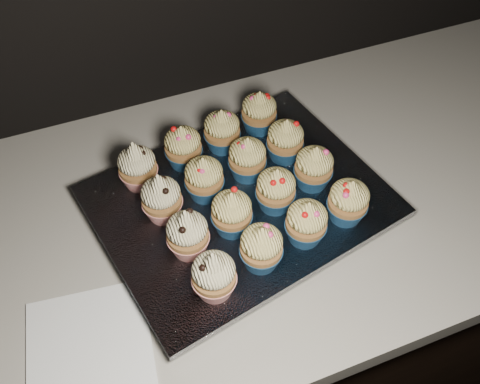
{
  "coord_description": "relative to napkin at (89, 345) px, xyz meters",
  "views": [
    {
      "loc": [
        -0.32,
        1.18,
        1.61
      ],
      "look_at": [
        -0.13,
        1.68,
        0.95
      ],
      "focal_mm": 40.0,
      "sensor_mm": 36.0,
      "label": 1
    }
  ],
  "objects": [
    {
      "name": "cabinet",
      "position": [
        0.4,
        0.16,
        -0.47
      ],
      "size": [
        2.4,
        0.6,
        0.86
      ],
      "primitive_type": "cube",
      "color": "black",
      "rests_on": "ground"
    },
    {
      "name": "worktop",
      "position": [
        0.4,
        0.16,
        -0.02
      ],
      "size": [
        2.44,
        0.64,
        0.04
      ],
      "primitive_type": "cube",
      "color": "beige",
      "rests_on": "cabinet"
    },
    {
      "name": "napkin",
      "position": [
        0.0,
        0.0,
        0.0
      ],
      "size": [
        0.19,
        0.19,
        0.0
      ],
      "primitive_type": "cube",
      "rotation": [
        0.0,
        0.0,
        -0.12
      ],
      "color": "white",
      "rests_on": "worktop"
    },
    {
      "name": "baking_tray",
      "position": [
        0.28,
        0.14,
        0.01
      ],
      "size": [
        0.46,
        0.39,
        0.02
      ],
      "primitive_type": "cube",
      "rotation": [
        0.0,
        0.0,
        0.2
      ],
      "color": "black",
      "rests_on": "worktop"
    },
    {
      "name": "foil_lining",
      "position": [
        0.28,
        0.14,
        0.03
      ],
      "size": [
        0.5,
        0.43,
        0.01
      ],
      "primitive_type": "cube",
      "rotation": [
        0.0,
        0.0,
        0.2
      ],
      "color": "silver",
      "rests_on": "baking_tray"
    },
    {
      "name": "cupcake_0",
      "position": [
        0.19,
        0.0,
        0.07
      ],
      "size": [
        0.06,
        0.06,
        0.1
      ],
      "color": "red",
      "rests_on": "foil_lining"
    },
    {
      "name": "cupcake_1",
      "position": [
        0.26,
        0.02,
        0.07
      ],
      "size": [
        0.06,
        0.06,
        0.08
      ],
      "color": "navy",
      "rests_on": "foil_lining"
    },
    {
      "name": "cupcake_2",
      "position": [
        0.34,
        0.04,
        0.07
      ],
      "size": [
        0.06,
        0.06,
        0.08
      ],
      "color": "navy",
      "rests_on": "foil_lining"
    },
    {
      "name": "cupcake_3",
      "position": [
        0.42,
        0.05,
        0.07
      ],
      "size": [
        0.06,
        0.06,
        0.08
      ],
      "color": "navy",
      "rests_on": "foil_lining"
    },
    {
      "name": "cupcake_4",
      "position": [
        0.17,
        0.08,
        0.07
      ],
      "size": [
        0.06,
        0.06,
        0.1
      ],
      "color": "red",
      "rests_on": "foil_lining"
    },
    {
      "name": "cupcake_5",
      "position": [
        0.25,
        0.09,
        0.07
      ],
      "size": [
        0.06,
        0.06,
        0.08
      ],
      "color": "navy",
      "rests_on": "foil_lining"
    },
    {
      "name": "cupcake_6",
      "position": [
        0.33,
        0.11,
        0.07
      ],
      "size": [
        0.06,
        0.06,
        0.08
      ],
      "color": "navy",
      "rests_on": "foil_lining"
    },
    {
      "name": "cupcake_7",
      "position": [
        0.4,
        0.13,
        0.07
      ],
      "size": [
        0.06,
        0.06,
        0.08
      ],
      "color": "navy",
      "rests_on": "foil_lining"
    },
    {
      "name": "cupcake_8",
      "position": [
        0.16,
        0.16,
        0.07
      ],
      "size": [
        0.06,
        0.06,
        0.1
      ],
      "color": "red",
      "rests_on": "foil_lining"
    },
    {
      "name": "cupcake_9",
      "position": [
        0.23,
        0.17,
        0.07
      ],
      "size": [
        0.06,
        0.06,
        0.08
      ],
      "color": "navy",
      "rests_on": "foil_lining"
    },
    {
      "name": "cupcake_10",
      "position": [
        0.31,
        0.19,
        0.07
      ],
      "size": [
        0.06,
        0.06,
        0.08
      ],
      "color": "navy",
      "rests_on": "foil_lining"
    },
    {
      "name": "cupcake_11",
      "position": [
        0.38,
        0.2,
        0.07
      ],
      "size": [
        0.06,
        0.06,
        0.08
      ],
      "color": "navy",
      "rests_on": "foil_lining"
    },
    {
      "name": "cupcake_12",
      "position": [
        0.14,
        0.23,
        0.07
      ],
      "size": [
        0.06,
        0.06,
        0.1
      ],
      "color": "red",
      "rests_on": "foil_lining"
    },
    {
      "name": "cupcake_13",
      "position": [
        0.22,
        0.25,
        0.07
      ],
      "size": [
        0.06,
        0.06,
        0.08
      ],
      "color": "navy",
      "rests_on": "foil_lining"
    },
    {
      "name": "cupcake_14",
      "position": [
        0.29,
        0.26,
        0.07
      ],
      "size": [
        0.06,
        0.06,
        0.08
      ],
      "color": "navy",
      "rests_on": "foil_lining"
    },
    {
      "name": "cupcake_15",
      "position": [
        0.37,
        0.28,
        0.07
      ],
      "size": [
        0.06,
        0.06,
        0.08
      ],
      "color": "navy",
      "rests_on": "foil_lining"
    }
  ]
}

